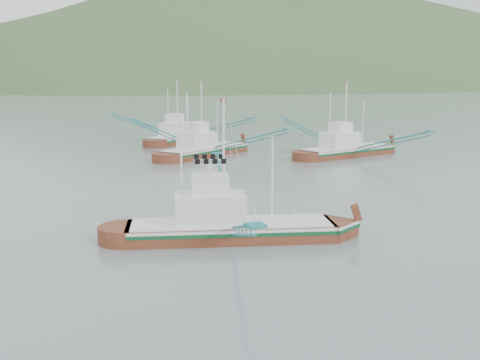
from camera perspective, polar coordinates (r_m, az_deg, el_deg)
name	(u,v)px	position (r m, az deg, el deg)	size (l,w,h in m)	color
ground	(276,240)	(41.62, 3.46, -5.66)	(1200.00, 1200.00, 0.00)	slate
main_boat	(229,210)	(41.12, -1.06, -2.88)	(14.70, 25.02, 10.44)	#5C2513
bg_boat_far	(204,140)	(83.15, -3.47, 3.85)	(17.53, 25.11, 10.97)	#5C2513
bg_boat_right	(347,143)	(84.19, 10.08, 3.52)	(15.42, 26.75, 10.95)	#5C2513
bg_boat_extra	(179,128)	(100.43, -5.80, 4.93)	(21.68, 23.29, 10.97)	#5C2513
headland_right	(287,87)	(532.62, 4.50, 8.83)	(684.00, 432.00, 306.00)	#37532B
ridge_distant	(20,86)	(597.41, -20.17, 8.38)	(960.00, 400.00, 240.00)	slate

